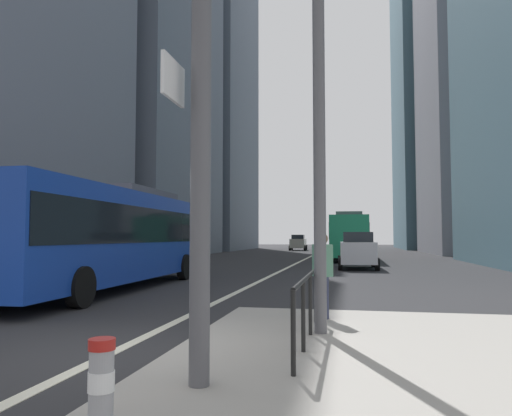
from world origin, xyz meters
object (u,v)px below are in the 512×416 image
object	(u,v)px
car_receding_far	(355,244)
traffic_signal_gantry	(13,29)
city_bus_blue_oncoming	(111,232)
car_oncoming_mid	(298,242)
bollard_left	(101,388)
city_bus_red_receding	(350,235)
street_lamp_post	(318,22)
car_receding_near	(357,250)
pedestrian_waiting	(323,271)
city_bus_red_distant	(349,236)

from	to	relation	value
car_receding_far	traffic_signal_gantry	xyz separation A→B (m)	(-4.19, -42.28, 3.16)
city_bus_blue_oncoming	car_oncoming_mid	distance (m)	45.88
car_receding_far	bollard_left	bearing A→B (deg)	-92.73
city_bus_red_receding	street_lamp_post	distance (m)	28.99
traffic_signal_gantry	bollard_left	world-z (taller)	traffic_signal_gantry
city_bus_blue_oncoming	car_oncoming_mid	world-z (taller)	city_bus_blue_oncoming
street_lamp_post	bollard_left	world-z (taller)	street_lamp_post
car_oncoming_mid	car_receding_near	size ratio (longest dim) A/B	0.94
city_bus_red_receding	pedestrian_waiting	size ratio (longest dim) A/B	7.10
bollard_left	pedestrian_waiting	world-z (taller)	pedestrian_waiting
city_bus_red_distant	car_oncoming_mid	bearing A→B (deg)	151.25
bollard_left	car_receding_far	bearing A→B (deg)	87.27
car_oncoming_mid	street_lamp_post	size ratio (longest dim) A/B	0.50
street_lamp_post	city_bus_blue_oncoming	bearing A→B (deg)	137.46
bollard_left	pedestrian_waiting	xyz separation A→B (m)	(1.25, 6.11, 0.44)
car_receding_far	bollard_left	distance (m)	43.96
car_receding_near	car_oncoming_mid	bearing A→B (deg)	101.37
city_bus_blue_oncoming	city_bus_red_receding	bearing A→B (deg)	71.35
city_bus_blue_oncoming	bollard_left	distance (m)	12.70
city_bus_blue_oncoming	pedestrian_waiting	world-z (taller)	city_bus_blue_oncoming
city_bus_red_distant	car_receding_near	distance (m)	30.54
city_bus_red_receding	car_receding_near	size ratio (longest dim) A/B	2.67
car_oncoming_mid	car_receding_far	size ratio (longest dim) A/B	0.90
street_lamp_post	traffic_signal_gantry	bearing A→B (deg)	-138.24
city_bus_red_distant	traffic_signal_gantry	bearing A→B (deg)	-93.93
city_bus_blue_oncoming	car_oncoming_mid	bearing A→B (deg)	88.59
car_receding_near	bollard_left	size ratio (longest dim) A/B	5.34
city_bus_blue_oncoming	city_bus_red_receding	size ratio (longest dim) A/B	1.06
city_bus_red_receding	city_bus_red_distant	distance (m)	20.23
car_receding_near	street_lamp_post	bearing A→B (deg)	-92.51
car_oncoming_mid	traffic_signal_gantry	distance (m)	55.59
city_bus_red_distant	pedestrian_waiting	bearing A→B (deg)	-90.28
car_oncoming_mid	street_lamp_post	distance (m)	52.93
car_oncoming_mid	pedestrian_waiting	bearing A→B (deg)	-83.33
city_bus_red_distant	car_receding_far	bearing A→B (deg)	-86.43
city_bus_red_receding	street_lamp_post	bearing A→B (deg)	-90.73
city_bus_red_receding	bollard_left	world-z (taller)	city_bus_red_receding
city_bus_red_distant	bollard_left	world-z (taller)	city_bus_red_distant
car_receding_near	traffic_signal_gantry	bearing A→B (deg)	-101.06
car_receding_near	pedestrian_waiting	xyz separation A→B (m)	(-0.86, -17.04, 0.05)
traffic_signal_gantry	pedestrian_waiting	bearing A→B (deg)	53.24
city_bus_red_distant	car_receding_far	world-z (taller)	city_bus_red_distant
city_bus_blue_oncoming	car_oncoming_mid	xyz separation A→B (m)	(1.13, 45.86, -0.85)
car_oncoming_mid	traffic_signal_gantry	bearing A→B (deg)	-87.30
car_receding_near	pedestrian_waiting	size ratio (longest dim) A/B	2.66
city_bus_red_receding	car_receding_near	bearing A→B (deg)	-87.54
car_oncoming_mid	street_lamp_post	world-z (taller)	street_lamp_post
pedestrian_waiting	city_bus_red_distant	bearing A→B (deg)	89.72
city_bus_red_receding	car_receding_far	xyz separation A→B (m)	(0.42, 10.47, -0.85)
car_receding_near	city_bus_red_receding	bearing A→B (deg)	92.46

